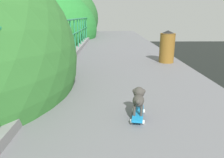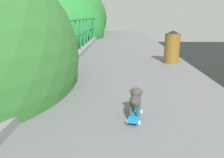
# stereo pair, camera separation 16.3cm
# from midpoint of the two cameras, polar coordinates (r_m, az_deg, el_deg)

# --- Properties ---
(car_silver_fifth) EXTENTS (1.88, 3.95, 1.46)m
(car_silver_fifth) POSITION_cam_midpoint_polar(r_m,az_deg,el_deg) (13.71, -25.69, -12.33)
(car_silver_fifth) COLOR #B7B0B6
(car_silver_fifth) RESTS_ON ground
(city_bus) EXTENTS (2.77, 10.15, 3.19)m
(city_bus) POSITION_cam_midpoint_polar(r_m,az_deg,el_deg) (25.97, -20.33, 4.02)
(city_bus) COLOR navy
(city_bus) RESTS_ON ground
(roadside_tree_far) EXTENTS (5.83, 5.83, 8.42)m
(roadside_tree_far) POSITION_cam_midpoint_polar(r_m,az_deg,el_deg) (13.77, -14.15, 12.54)
(roadside_tree_far) COLOR brown
(roadside_tree_far) RESTS_ON ground
(roadside_tree_farthest) EXTENTS (5.95, 5.95, 9.28)m
(roadside_tree_farthest) POSITION_cam_midpoint_polar(r_m,az_deg,el_deg) (18.25, -10.87, 15.31)
(roadside_tree_farthest) COLOR #4E352C
(roadside_tree_farthest) RESTS_ON ground
(toy_skateboard) EXTENTS (0.24, 0.51, 0.08)m
(toy_skateboard) POSITION_cam_midpoint_polar(r_m,az_deg,el_deg) (2.84, 7.65, -9.16)
(toy_skateboard) COLOR #198AD2
(toy_skateboard) RESTS_ON overpass_deck
(small_dog) EXTENTS (0.20, 0.39, 0.30)m
(small_dog) POSITION_cam_midpoint_polar(r_m,az_deg,el_deg) (2.81, 7.86, -5.02)
(small_dog) COLOR #413D38
(small_dog) RESTS_ON toy_skateboard
(litter_bin) EXTENTS (0.42, 0.42, 0.89)m
(litter_bin) POSITION_cam_midpoint_polar(r_m,az_deg,el_deg) (6.26, 16.24, 8.17)
(litter_bin) COLOR brown
(litter_bin) RESTS_ON overpass_deck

